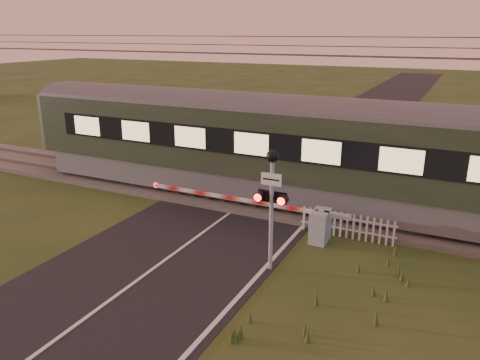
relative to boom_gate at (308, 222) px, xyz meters
The scene contains 7 objects.
ground 5.14m from the boom_gate, 128.77° to the right, with size 160.00×160.00×0.00m, color #233916.
road 5.31m from the boom_gate, 127.04° to the right, with size 6.00×140.00×0.03m.
track_bed 4.10m from the boom_gate, 141.80° to the left, with size 140.00×3.40×0.39m.
overhead_wires 6.56m from the boom_gate, 141.80° to the left, with size 120.00×0.62×0.62m.
boom_gate is the anchor object (origin of this frame).
crossing_signal 2.94m from the boom_gate, 97.38° to the right, with size 0.86×0.35×3.39m.
picket_fence 1.26m from the boom_gate, 29.72° to the left, with size 3.06×0.07×0.83m.
Camera 1 is at (7.22, -9.11, 6.28)m, focal length 35.00 mm.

